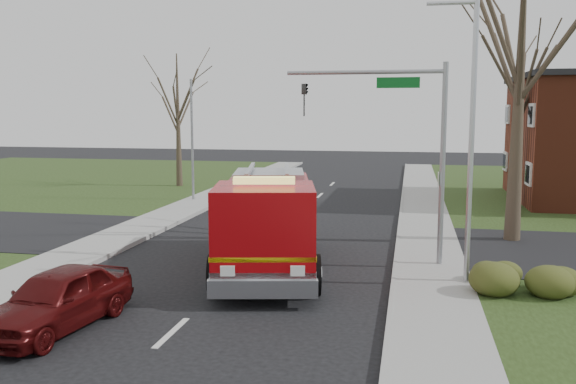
# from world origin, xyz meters

# --- Properties ---
(ground) EXTENTS (120.00, 120.00, 0.00)m
(ground) POSITION_xyz_m (0.00, 0.00, 0.00)
(ground) COLOR black
(ground) RESTS_ON ground
(sidewalk_right) EXTENTS (2.40, 80.00, 0.15)m
(sidewalk_right) POSITION_xyz_m (6.20, 0.00, 0.07)
(sidewalk_right) COLOR #989892
(sidewalk_right) RESTS_ON ground
(sidewalk_left) EXTENTS (2.40, 80.00, 0.15)m
(sidewalk_left) POSITION_xyz_m (-6.20, 0.00, 0.07)
(sidewalk_left) COLOR #989892
(sidewalk_left) RESTS_ON ground
(health_center_sign) EXTENTS (0.12, 2.00, 1.40)m
(health_center_sign) POSITION_xyz_m (10.50, 12.50, 0.88)
(health_center_sign) COLOR #430F0F
(health_center_sign) RESTS_ON ground
(hedge_corner) EXTENTS (2.80, 2.00, 0.90)m
(hedge_corner) POSITION_xyz_m (9.00, -1.00, 0.58)
(hedge_corner) COLOR #343F17
(hedge_corner) RESTS_ON lawn_right
(bare_tree_near) EXTENTS (6.00, 6.00, 12.00)m
(bare_tree_near) POSITION_xyz_m (9.50, 6.00, 7.41)
(bare_tree_near) COLOR #35291F
(bare_tree_near) RESTS_ON ground
(bare_tree_far) EXTENTS (5.25, 5.25, 10.50)m
(bare_tree_far) POSITION_xyz_m (11.00, 15.00, 6.49)
(bare_tree_far) COLOR #35291F
(bare_tree_far) RESTS_ON ground
(bare_tree_left) EXTENTS (4.50, 4.50, 9.00)m
(bare_tree_left) POSITION_xyz_m (-10.00, 20.00, 5.56)
(bare_tree_left) COLOR #35291F
(bare_tree_left) RESTS_ON ground
(traffic_signal_mast) EXTENTS (5.29, 0.18, 6.80)m
(traffic_signal_mast) POSITION_xyz_m (5.21, 1.50, 4.71)
(traffic_signal_mast) COLOR gray
(traffic_signal_mast) RESTS_ON ground
(streetlight_pole) EXTENTS (1.48, 0.16, 8.40)m
(streetlight_pole) POSITION_xyz_m (7.14, -0.50, 4.55)
(streetlight_pole) COLOR #B7BABF
(streetlight_pole) RESTS_ON ground
(utility_pole_far) EXTENTS (0.14, 0.14, 7.00)m
(utility_pole_far) POSITION_xyz_m (-6.80, 14.00, 3.50)
(utility_pole_far) COLOR gray
(utility_pole_far) RESTS_ON ground
(fire_engine) EXTENTS (4.61, 8.84, 3.40)m
(fire_engine) POSITION_xyz_m (0.91, 0.05, 1.54)
(fire_engine) COLOR #99070B
(fire_engine) RESTS_ON ground
(parked_car_maroon) EXTENTS (2.35, 4.57, 1.49)m
(parked_car_maroon) POSITION_xyz_m (-2.80, -6.25, 0.74)
(parked_car_maroon) COLOR #470B0B
(parked_car_maroon) RESTS_ON ground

